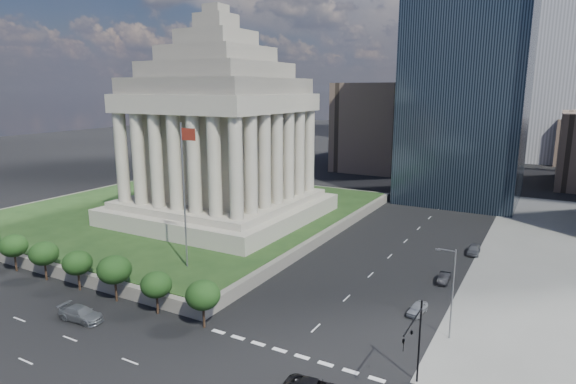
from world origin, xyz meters
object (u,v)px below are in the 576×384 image
Objects in this scene: parked_sedan_near at (417,309)px; parked_sedan_mid at (444,278)px; traffic_signal_ne at (415,338)px; street_lamp_north at (451,289)px; war_memorial at (219,115)px; parked_sedan_far at (474,249)px; flagpole at (185,188)px; suv_grey at (81,314)px.

parked_sedan_near is 0.98× the size of parked_sedan_mid.
traffic_signal_ne is 11.34m from street_lamp_north.
war_memorial reaches higher than parked_sedan_far.
war_memorial is 1.95× the size of flagpole.
suv_grey is 1.48× the size of parked_sedan_near.
traffic_signal_ne is 1.76× the size of parked_sedan_far.
flagpole is 20.05m from suv_grey.
war_memorial is at bearing 154.08° from street_lamp_north.
parked_sedan_far is at bearing 80.95° from parked_sedan_mid.
war_memorial is 3.90× the size of street_lamp_north.
suv_grey is at bearing -139.13° from parked_sedan_mid.
flagpole reaches higher than parked_sedan_mid.
flagpole is 5.10× the size of parked_sedan_mid.
parked_sedan_near is at bearing -23.74° from war_memorial.
war_memorial is 60.00m from traffic_signal_ne.
flagpole reaches higher than traffic_signal_ne.
flagpole is at bearing -13.28° from suv_grey.
traffic_signal_ne is at bearing -36.42° from war_memorial.
suv_grey reaches higher than parked_sedan_mid.
parked_sedan_near is (30.83, 5.09, -12.46)m from flagpole.
war_memorial is at bearing 162.47° from parked_sedan_near.
suv_grey reaches higher than parked_sedan_near.
traffic_signal_ne is 0.80× the size of street_lamp_north.
suv_grey reaches higher than parked_sedan_far.
war_memorial is at bearing 167.91° from parked_sedan_mid.
war_memorial is 45.65m from suv_grey.
flagpole is at bearing -154.82° from parked_sedan_mid.
street_lamp_north reaches higher than suv_grey.
flagpole is at bearing -164.41° from parked_sedan_near.
flagpole is 33.64m from parked_sedan_near.
parked_sedan_near is (-4.33, 4.09, -5.01)m from street_lamp_north.
parked_sedan_far is at bearing 91.40° from traffic_signal_ne.
war_memorial is at bearing 116.89° from flagpole.
suv_grey is at bearing -76.46° from war_memorial.
flagpole is at bearing -139.59° from parked_sedan_far.
suv_grey is (9.54, -39.62, -20.57)m from war_memorial.
parked_sedan_near is (43.00, -18.91, -20.75)m from war_memorial.
traffic_signal_ne is at bearing -90.88° from parked_sedan_far.
street_lamp_north is 7.78m from parked_sedan_near.
street_lamp_north is 16.54m from parked_sedan_mid.
parked_sedan_mid is at bearing 95.85° from traffic_signal_ne.
street_lamp_north is at bearing -25.92° from war_memorial.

